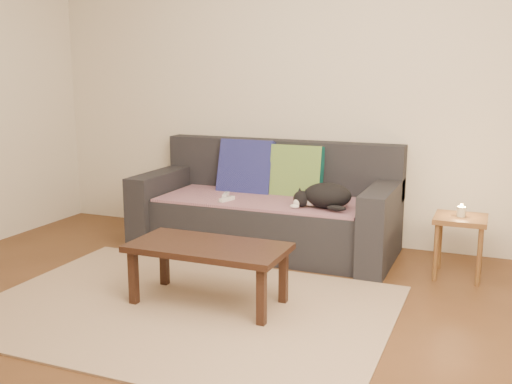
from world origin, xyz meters
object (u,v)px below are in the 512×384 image
Objects in this scene: sofa at (267,212)px; side_table at (460,227)px; wii_remote_a at (227,199)px; wii_remote_b at (226,195)px; cat at (325,196)px; coffee_table at (208,252)px.

sofa is 1.53m from side_table.
wii_remote_a is 1.00× the size of wii_remote_b.
sofa reaches higher than wii_remote_a.
cat is 0.79m from wii_remote_a.
coffee_table is (0.34, -1.00, -0.11)m from wii_remote_a.
side_table is 1.82m from coffee_table.
wii_remote_a is 1.76m from side_table.
coffee_table is at bearing -85.39° from sofa.
cat is at bearing -68.90° from wii_remote_a.
cat is at bearing 67.07° from coffee_table.
sofa is at bearing -78.44° from wii_remote_b.
sofa reaches higher than wii_remote_b.
sofa is at bearing -22.10° from wii_remote_a.
wii_remote_a is 0.16m from wii_remote_b.
sofa is 0.40m from wii_remote_a.
side_table is (1.52, -0.15, 0.06)m from sofa.
wii_remote_a is at bearing -157.34° from cat.
wii_remote_b reaches higher than side_table.
wii_remote_b is 0.15× the size of coffee_table.
wii_remote_a reaches higher than side_table.
sofa is at bearing 94.61° from coffee_table.
wii_remote_b is at bearing -153.93° from sofa.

